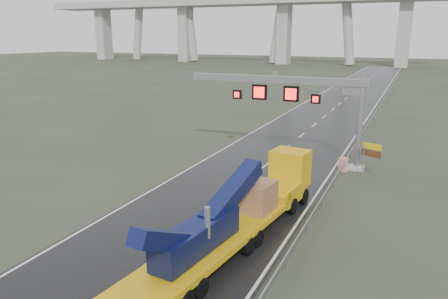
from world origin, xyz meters
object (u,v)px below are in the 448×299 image
at_px(heavy_haul_truck, 245,208).
at_px(exit_sign_pair, 371,153).
at_px(sign_gantry, 300,95).
at_px(striped_barrier, 343,164).

distance_m(heavy_haul_truck, exit_sign_pair, 13.97).
height_order(sign_gantry, heavy_haul_truck, sign_gantry).
distance_m(sign_gantry, exit_sign_pair, 7.20).
distance_m(heavy_haul_truck, striped_barrier, 13.93).
xyz_separation_m(sign_gantry, heavy_haul_truck, (0.96, -14.52, -4.07)).
relative_size(sign_gantry, striped_barrier, 13.37).
height_order(exit_sign_pair, striped_barrier, exit_sign_pair).
bearing_deg(sign_gantry, heavy_haul_truck, -86.22).
distance_m(sign_gantry, striped_barrier, 6.45).
height_order(heavy_haul_truck, exit_sign_pair, heavy_haul_truck).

